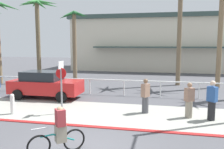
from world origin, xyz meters
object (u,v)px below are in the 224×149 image
at_px(palm_tree_2, 38,19).
at_px(cyclist_teal_0, 59,131).
at_px(bollard_0, 12,104).
at_px(palm_tree_4, 181,0).
at_px(palm_tree_3, 74,30).
at_px(pedestrian_1, 189,102).
at_px(pedestrian_2, 212,102).
at_px(car_red_1, 45,84).
at_px(stop_sign_bike_lane, 61,80).
at_px(pedestrian_0, 145,97).
at_px(palm_tree_5, 222,2).

xyz_separation_m(palm_tree_2, cyclist_teal_0, (7.51, -12.60, -4.78)).
relative_size(bollard_0, palm_tree_4, 0.11).
bearing_deg(palm_tree_3, cyclist_teal_0, -71.15).
relative_size(pedestrian_1, pedestrian_2, 0.92).
relative_size(bollard_0, palm_tree_3, 0.16).
xyz_separation_m(bollard_0, palm_tree_2, (-3.54, 9.18, 4.96)).
relative_size(bollard_0, palm_tree_2, 0.14).
bearing_deg(bollard_0, pedestrian_2, 6.04).
xyz_separation_m(palm_tree_4, car_red_1, (-8.40, -6.75, -5.95)).
bearing_deg(pedestrian_1, pedestrian_2, -11.00).
xyz_separation_m(palm_tree_2, pedestrian_1, (11.79, -8.02, -4.72)).
distance_m(palm_tree_3, pedestrian_1, 13.64).
height_order(palm_tree_2, palm_tree_4, palm_tree_4).
bearing_deg(cyclist_teal_0, palm_tree_2, 120.80).
relative_size(cyclist_teal_0, pedestrian_1, 0.92).
distance_m(stop_sign_bike_lane, cyclist_teal_0, 4.42).
relative_size(palm_tree_2, palm_tree_3, 1.13).
bearing_deg(pedestrian_2, palm_tree_3, 136.13).
height_order(palm_tree_4, pedestrian_0, palm_tree_4).
relative_size(palm_tree_2, palm_tree_5, 0.81).
bearing_deg(stop_sign_bike_lane, palm_tree_4, 58.47).
height_order(bollard_0, palm_tree_5, palm_tree_5).
height_order(palm_tree_2, pedestrian_0, palm_tree_2).
distance_m(palm_tree_4, cyclist_teal_0, 15.63).
bearing_deg(pedestrian_0, stop_sign_bike_lane, -166.46).
xyz_separation_m(palm_tree_4, pedestrian_0, (-2.04, -8.80, -6.03)).
relative_size(palm_tree_4, palm_tree_5, 1.08).
distance_m(stop_sign_bike_lane, pedestrian_1, 6.05).
bearing_deg(car_red_1, pedestrian_2, -15.52).
bearing_deg(palm_tree_4, bollard_0, -128.80).
bearing_deg(pedestrian_1, stop_sign_bike_lane, -174.24).
xyz_separation_m(palm_tree_2, palm_tree_4, (11.82, 1.12, 1.34)).
height_order(palm_tree_4, car_red_1, palm_tree_4).
xyz_separation_m(car_red_1, pedestrian_1, (8.36, -2.40, -0.12)).
xyz_separation_m(stop_sign_bike_lane, bollard_0, (-2.30, -0.56, -1.16)).
xyz_separation_m(stop_sign_bike_lane, palm_tree_4, (5.98, 9.75, 5.14)).
height_order(palm_tree_2, palm_tree_5, palm_tree_5).
height_order(stop_sign_bike_lane, palm_tree_2, palm_tree_2).
bearing_deg(car_red_1, palm_tree_2, 121.37).
bearing_deg(pedestrian_1, bollard_0, -172.03).
distance_m(palm_tree_4, pedestrian_0, 10.86).
height_order(pedestrian_0, pedestrian_1, pedestrian_0).
distance_m(palm_tree_4, pedestrian_1, 10.98).
bearing_deg(car_red_1, stop_sign_bike_lane, -51.13).
relative_size(bollard_0, pedestrian_0, 0.59).
relative_size(palm_tree_3, palm_tree_5, 0.72).
bearing_deg(palm_tree_2, pedestrian_2, -32.81).
distance_m(palm_tree_2, palm_tree_4, 11.95).
relative_size(palm_tree_5, pedestrian_1, 5.37).
height_order(palm_tree_3, pedestrian_2, palm_tree_3).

